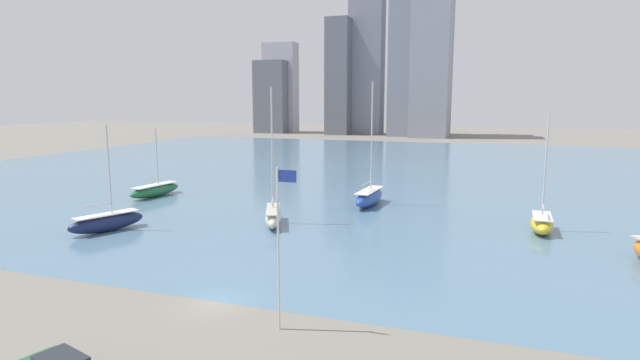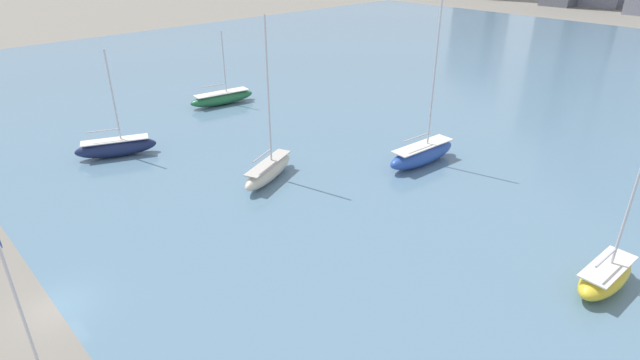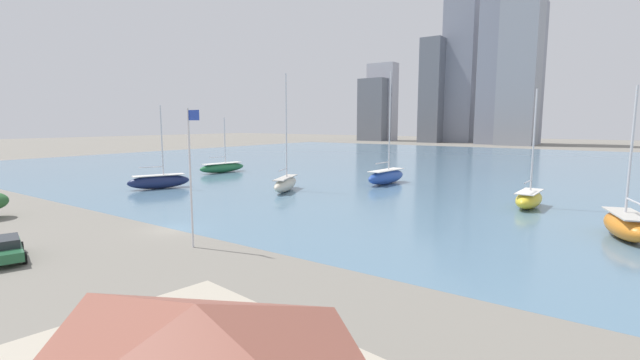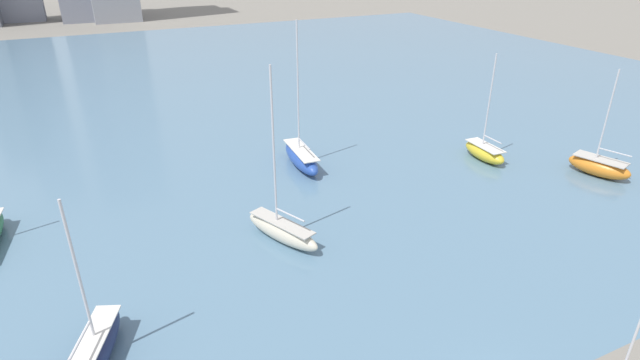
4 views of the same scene
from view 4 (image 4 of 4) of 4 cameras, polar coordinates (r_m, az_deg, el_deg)
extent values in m
cube|color=slate|center=(88.49, -12.94, 9.80)|extent=(180.00, 140.00, 0.00)
cylinder|color=silver|center=(32.03, 32.48, -14.34)|extent=(0.14, 0.14, 9.87)
ellipsoid|color=yellow|center=(61.72, 18.28, 3.01)|extent=(2.49, 6.33, 1.78)
cube|color=silver|center=(61.42, 18.38, 3.73)|extent=(2.04, 5.19, 0.10)
cube|color=#2D2D33|center=(61.90, 18.21, 2.59)|extent=(0.21, 1.13, 0.80)
cylinder|color=silver|center=(60.08, 18.80, 8.59)|extent=(0.18, 0.18, 10.53)
cylinder|color=silver|center=(60.33, 19.15, 4.40)|extent=(0.26, 2.97, 0.14)
ellipsoid|color=beige|center=(43.04, -4.35, -5.87)|extent=(4.76, 8.12, 1.83)
cube|color=#BCB7AD|center=(42.59, -4.39, -4.87)|extent=(3.90, 6.66, 0.10)
cube|color=#2D2D33|center=(43.30, -4.33, -6.44)|extent=(0.72, 1.40, 0.83)
cylinder|color=silver|center=(40.01, -5.32, 3.69)|extent=(0.18, 0.18, 13.28)
cylinder|color=silver|center=(41.37, -3.44, -3.99)|extent=(1.42, 3.07, 0.14)
ellipsoid|color=#19234C|center=(34.65, -24.48, -17.63)|extent=(4.88, 8.22, 1.87)
cube|color=silver|center=(34.08, -24.76, -16.53)|extent=(4.00, 6.74, 0.10)
cube|color=#2D2D33|center=(34.99, -24.32, -18.25)|extent=(0.70, 1.41, 0.84)
cylinder|color=silver|center=(31.76, -25.96, -9.43)|extent=(0.18, 0.18, 9.30)
cylinder|color=silver|center=(32.71, -25.70, -16.10)|extent=(1.31, 2.92, 0.14)
ellipsoid|color=#284CA8|center=(56.78, -2.16, 2.54)|extent=(2.90, 9.13, 2.08)
cube|color=silver|center=(56.40, -2.18, 3.46)|extent=(2.37, 7.49, 0.10)
cube|color=#2D2D33|center=(57.01, -2.15, 2.01)|extent=(0.27, 1.63, 0.94)
cylinder|color=silver|center=(54.72, -2.55, 10.57)|extent=(0.18, 0.18, 14.04)
cylinder|color=silver|center=(54.97, -1.80, 4.15)|extent=(0.39, 3.63, 0.14)
ellipsoid|color=orange|center=(62.59, 29.25, 1.32)|extent=(4.34, 6.93, 1.97)
cube|color=#BCB7AD|center=(62.26, 29.44, 2.10)|extent=(3.56, 5.68, 0.10)
cube|color=#2D2D33|center=(62.79, 29.15, 0.87)|extent=(0.50, 1.16, 0.88)
cylinder|color=silver|center=(60.87, 30.01, 6.45)|extent=(0.18, 0.18, 9.68)
cylinder|color=silver|center=(61.59, 30.66, 2.74)|extent=(1.12, 3.19, 0.14)
camera|label=1|loc=(39.48, 81.49, -11.98)|focal=28.00mm
camera|label=2|loc=(48.08, 55.84, 12.22)|focal=28.00mm
camera|label=3|loc=(51.10, 68.48, -8.19)|focal=24.00mm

